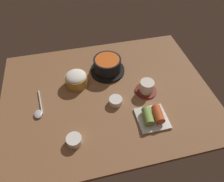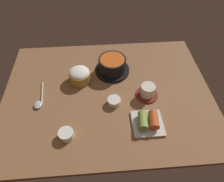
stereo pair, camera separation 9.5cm
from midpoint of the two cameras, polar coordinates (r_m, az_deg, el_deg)
The scene contains 8 objects.
dining_table at distance 98.72cm, azimuth 1.49°, elevation -0.87°, with size 100.00×76.00×2.00cm, color brown.
stone_pot at distance 105.44cm, azimuth 2.66°, elevation 7.06°, with size 18.04×18.04×8.28cm.
rice_bowl at distance 101.31cm, azimuth -6.53°, elevation 4.33°, with size 10.91×10.91×7.27cm.
tea_cup_with_saucer at distance 96.82cm, azimuth 12.73°, elevation -0.26°, with size 10.37×10.37×6.41cm.
banchan_cup_center at distance 92.57cm, azimuth 3.50°, elevation -3.05°, with size 6.08×6.08×2.99cm.
kimchi_plate at distance 87.96cm, azimuth 13.18°, elevation -8.58°, with size 13.00×13.00×5.03cm.
side_bowl_near at distance 84.13cm, azimuth -9.64°, elevation -12.13°, with size 6.14×6.14×3.25cm.
spoon at distance 98.01cm, azimuth -17.27°, elevation -2.95°, with size 3.87×16.45×1.35cm.
Camera 2 is at (-2.75, -63.64, 76.71)cm, focal length 32.46 mm.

